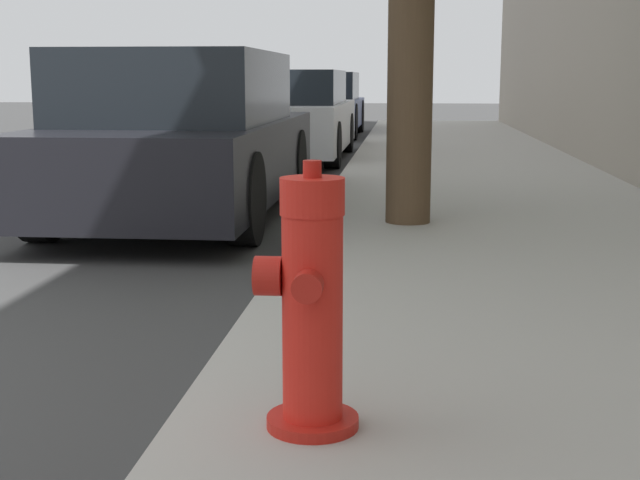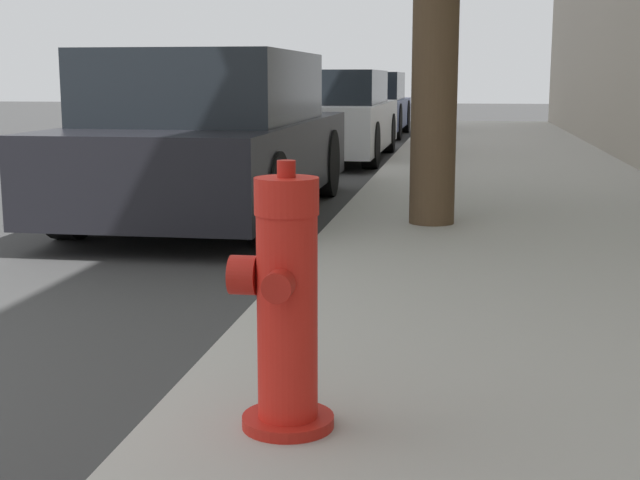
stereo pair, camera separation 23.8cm
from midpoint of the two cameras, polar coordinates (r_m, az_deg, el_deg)
fire_hydrant at (r=2.67m, az=-3.15°, el=-4.37°), size 0.31×0.32×0.82m
parked_car_near at (r=7.76m, az=-9.53°, el=6.44°), size 1.71×4.33×1.40m
parked_car_mid at (r=13.16m, az=-2.71°, el=7.92°), size 1.79×4.30×1.29m
parked_car_far at (r=18.54m, az=-0.46°, el=8.64°), size 1.72×4.00×1.29m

